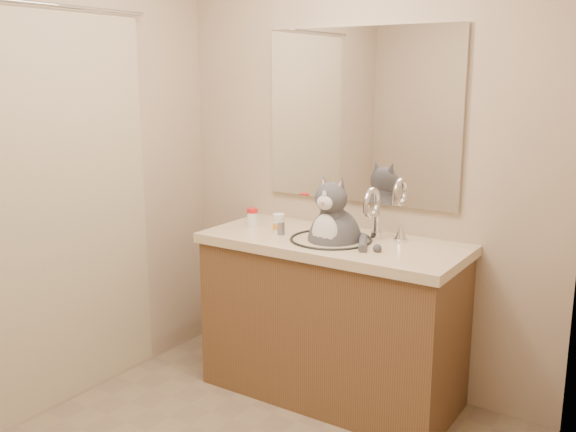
% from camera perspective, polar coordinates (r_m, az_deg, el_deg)
% --- Properties ---
extents(room, '(2.22, 2.52, 2.42)m').
position_cam_1_polar(room, '(2.39, -7.26, 1.21)').
color(room, '#7B6855').
rests_on(room, ground).
extents(vanity, '(1.34, 0.59, 1.12)m').
position_cam_1_polar(vanity, '(3.37, 3.90, -8.75)').
color(vanity, brown).
rests_on(vanity, ground).
extents(mirror, '(1.10, 0.02, 0.90)m').
position_cam_1_polar(mirror, '(3.39, 6.43, 8.81)').
color(mirror, white).
rests_on(mirror, room).
extents(shower_curtain, '(0.02, 1.30, 1.93)m').
position_cam_1_polar(shower_curtain, '(3.25, -20.25, 0.50)').
color(shower_curtain, '#C3B293').
rests_on(shower_curtain, ground).
extents(cat, '(0.38, 0.30, 0.54)m').
position_cam_1_polar(cat, '(3.22, 4.08, -1.91)').
color(cat, '#4B4B50').
rests_on(cat, vanity).
extents(pill_bottle_redcap, '(0.08, 0.08, 0.10)m').
position_cam_1_polar(pill_bottle_redcap, '(3.49, -3.18, -0.13)').
color(pill_bottle_redcap, white).
rests_on(pill_bottle_redcap, vanity).
extents(pill_bottle_orange, '(0.08, 0.08, 0.11)m').
position_cam_1_polar(pill_bottle_orange, '(3.33, -0.83, -0.74)').
color(pill_bottle_orange, white).
rests_on(pill_bottle_orange, vanity).
extents(grey_canister, '(0.05, 0.05, 0.07)m').
position_cam_1_polar(grey_canister, '(3.32, -0.65, -1.11)').
color(grey_canister, slate).
rests_on(grey_canister, vanity).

